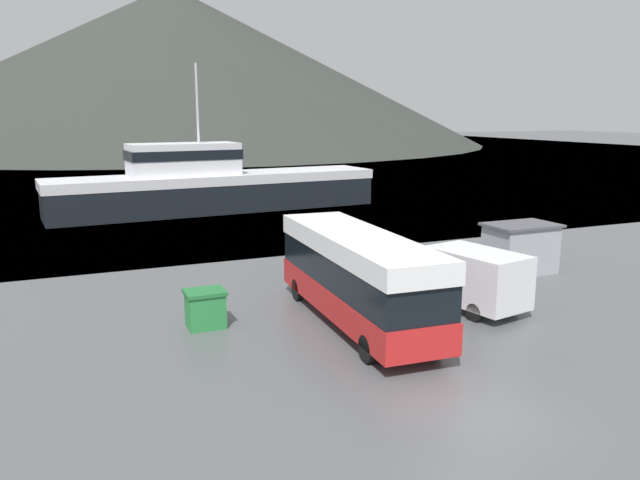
% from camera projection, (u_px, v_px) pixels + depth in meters
% --- Properties ---
extents(ground_plane, '(400.00, 400.00, 0.00)m').
position_uv_depth(ground_plane, '(482.00, 419.00, 15.96)').
color(ground_plane, '#515456').
extents(water_surface, '(240.00, 240.00, 0.00)m').
position_uv_depth(water_surface, '(95.00, 147.00, 141.44)').
color(water_surface, slate).
rests_on(water_surface, ground).
extents(hill_backdrop, '(151.77, 151.77, 38.01)m').
position_uv_depth(hill_backdrop, '(173.00, 66.00, 155.26)').
color(hill_backdrop, '#2D332D').
rests_on(hill_backdrop, ground).
extents(tour_bus, '(3.15, 10.29, 3.39)m').
position_uv_depth(tour_bus, '(357.00, 274.00, 22.85)').
color(tour_bus, red).
rests_on(tour_bus, ground).
extents(delivery_van, '(3.21, 5.88, 2.41)m').
position_uv_depth(delivery_van, '(466.00, 277.00, 24.89)').
color(delivery_van, silver).
rests_on(delivery_van, ground).
extents(fishing_boat, '(26.34, 6.89, 11.41)m').
position_uv_depth(fishing_boat, '(212.00, 184.00, 49.37)').
color(fishing_boat, black).
rests_on(fishing_boat, water_surface).
extents(storage_bin, '(1.44, 1.20, 1.39)m').
position_uv_depth(storage_bin, '(205.00, 308.00, 22.69)').
color(storage_bin, '#287F3D').
rests_on(storage_bin, ground).
extents(dock_kiosk, '(3.44, 2.31, 2.41)m').
position_uv_depth(dock_kiosk, '(520.00, 248.00, 30.44)').
color(dock_kiosk, '#93999E').
rests_on(dock_kiosk, ground).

